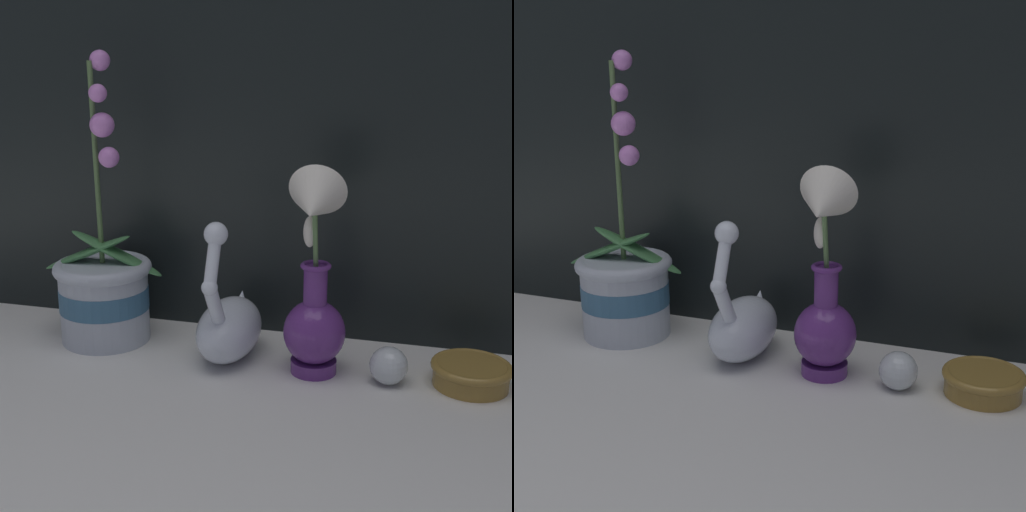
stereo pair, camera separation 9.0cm
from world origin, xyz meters
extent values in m
plane|color=silver|center=(0.00, 0.00, 0.00)|extent=(2.80, 2.80, 0.00)
cylinder|color=#B2BCCC|center=(-0.28, 0.11, 0.06)|extent=(0.14, 0.14, 0.13)
cylinder|color=#386689|center=(-0.28, 0.11, 0.07)|extent=(0.14, 0.14, 0.04)
torus|color=#B2BCCC|center=(-0.28, 0.11, 0.12)|extent=(0.15, 0.15, 0.02)
cylinder|color=#4C6B3D|center=(-0.28, 0.11, 0.28)|extent=(0.01, 0.01, 0.31)
ellipsoid|color=#427F47|center=(-0.25, 0.12, 0.14)|extent=(0.15, 0.07, 0.08)
ellipsoid|color=#427F47|center=(-0.30, 0.11, 0.14)|extent=(0.15, 0.05, 0.07)
sphere|color=#C67AD1|center=(-0.27, 0.12, 0.44)|extent=(0.03, 0.03, 0.03)
sphere|color=#C67AD1|center=(-0.26, 0.11, 0.39)|extent=(0.03, 0.03, 0.03)
sphere|color=#C67AD1|center=(-0.26, 0.11, 0.34)|extent=(0.04, 0.04, 0.04)
sphere|color=#C67AD1|center=(-0.25, 0.10, 0.30)|extent=(0.03, 0.03, 0.03)
ellipsoid|color=silver|center=(-0.06, 0.10, 0.04)|extent=(0.09, 0.16, 0.09)
cone|color=silver|center=(-0.06, 0.16, 0.06)|extent=(0.05, 0.06, 0.07)
cylinder|color=silver|center=(-0.06, 0.03, 0.10)|extent=(0.02, 0.06, 0.08)
sphere|color=silver|center=(-0.06, 0.01, 0.14)|extent=(0.02, 0.02, 0.02)
cylinder|color=silver|center=(-0.06, 0.02, 0.17)|extent=(0.02, 0.05, 0.08)
sphere|color=silver|center=(-0.06, 0.04, 0.21)|extent=(0.03, 0.03, 0.03)
cylinder|color=#602D7F|center=(0.07, 0.08, 0.01)|extent=(0.07, 0.07, 0.02)
ellipsoid|color=#602D7F|center=(0.07, 0.08, 0.06)|extent=(0.09, 0.09, 0.09)
cylinder|color=#602D7F|center=(0.07, 0.08, 0.13)|extent=(0.03, 0.03, 0.06)
torus|color=#602D7F|center=(0.07, 0.08, 0.16)|extent=(0.04, 0.04, 0.01)
cylinder|color=#567A47|center=(0.07, 0.07, 0.20)|extent=(0.01, 0.02, 0.08)
cone|color=white|center=(0.07, 0.05, 0.26)|extent=(0.08, 0.09, 0.10)
ellipsoid|color=white|center=(0.06, 0.07, 0.21)|extent=(0.02, 0.02, 0.04)
sphere|color=silver|center=(0.18, 0.07, 0.03)|extent=(0.05, 0.05, 0.05)
cylinder|color=olive|center=(0.29, 0.09, 0.02)|extent=(0.10, 0.10, 0.03)
torus|color=olive|center=(0.29, 0.09, 0.03)|extent=(0.11, 0.11, 0.01)
camera|label=1|loc=(0.24, -0.86, 0.45)|focal=50.00mm
camera|label=2|loc=(0.32, -0.83, 0.45)|focal=50.00mm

